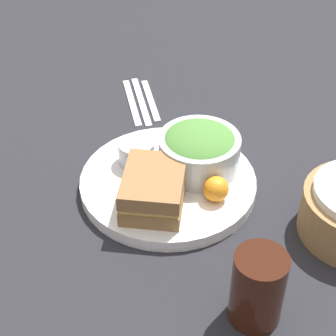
{
  "coord_description": "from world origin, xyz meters",
  "views": [
    {
      "loc": [
        0.64,
        0.14,
        0.58
      ],
      "look_at": [
        0.0,
        0.0,
        0.04
      ],
      "focal_mm": 60.0,
      "sensor_mm": 36.0,
      "label": 1
    }
  ],
  "objects_px": {
    "salad_bowl": "(199,149)",
    "drink_glass": "(258,288)",
    "sandwich": "(154,189)",
    "fork": "(132,102)",
    "plate": "(168,183)",
    "spoon": "(151,100)",
    "dressing_cup": "(136,153)",
    "knife": "(141,101)"
  },
  "relations": [
    {
      "from": "dressing_cup",
      "to": "fork",
      "type": "relative_size",
      "value": 0.35
    },
    {
      "from": "drink_glass",
      "to": "knife",
      "type": "bearing_deg",
      "value": -149.93
    },
    {
      "from": "plate",
      "to": "fork",
      "type": "bearing_deg",
      "value": -152.09
    },
    {
      "from": "dressing_cup",
      "to": "knife",
      "type": "xyz_separation_m",
      "value": [
        -0.2,
        -0.04,
        -0.04
      ]
    },
    {
      "from": "plate",
      "to": "fork",
      "type": "xyz_separation_m",
      "value": [
        -0.22,
        -0.12,
        -0.01
      ]
    },
    {
      "from": "plate",
      "to": "knife",
      "type": "distance_m",
      "value": 0.25
    },
    {
      "from": "dressing_cup",
      "to": "drink_glass",
      "type": "xyz_separation_m",
      "value": [
        0.24,
        0.21,
        0.01
      ]
    },
    {
      "from": "plate",
      "to": "knife",
      "type": "xyz_separation_m",
      "value": [
        -0.23,
        -0.1,
        -0.01
      ]
    },
    {
      "from": "salad_bowl",
      "to": "plate",
      "type": "bearing_deg",
      "value": -48.06
    },
    {
      "from": "salad_bowl",
      "to": "knife",
      "type": "distance_m",
      "value": 0.25
    },
    {
      "from": "sandwich",
      "to": "drink_glass",
      "type": "xyz_separation_m",
      "value": [
        0.15,
        0.16,
        0.01
      ]
    },
    {
      "from": "salad_bowl",
      "to": "spoon",
      "type": "relative_size",
      "value": 0.88
    },
    {
      "from": "fork",
      "to": "drink_glass",
      "type": "bearing_deg",
      "value": -171.76
    },
    {
      "from": "plate",
      "to": "spoon",
      "type": "distance_m",
      "value": 0.25
    },
    {
      "from": "sandwich",
      "to": "knife",
      "type": "height_order",
      "value": "sandwich"
    },
    {
      "from": "drink_glass",
      "to": "knife",
      "type": "relative_size",
      "value": 0.61
    },
    {
      "from": "dressing_cup",
      "to": "fork",
      "type": "xyz_separation_m",
      "value": [
        -0.2,
        -0.06,
        -0.04
      ]
    },
    {
      "from": "plate",
      "to": "knife",
      "type": "height_order",
      "value": "plate"
    },
    {
      "from": "drink_glass",
      "to": "spoon",
      "type": "xyz_separation_m",
      "value": [
        -0.45,
        -0.24,
        -0.05
      ]
    },
    {
      "from": "fork",
      "to": "spoon",
      "type": "relative_size",
      "value": 1.11
    },
    {
      "from": "salad_bowl",
      "to": "drink_glass",
      "type": "distance_m",
      "value": 0.27
    },
    {
      "from": "dressing_cup",
      "to": "plate",
      "type": "bearing_deg",
      "value": 63.7
    },
    {
      "from": "sandwich",
      "to": "drink_glass",
      "type": "relative_size",
      "value": 1.17
    },
    {
      "from": "plate",
      "to": "dressing_cup",
      "type": "xyz_separation_m",
      "value": [
        -0.03,
        -0.06,
        0.03
      ]
    },
    {
      "from": "drink_glass",
      "to": "fork",
      "type": "bearing_deg",
      "value": -147.92
    },
    {
      "from": "salad_bowl",
      "to": "spoon",
      "type": "distance_m",
      "value": 0.24
    },
    {
      "from": "plate",
      "to": "drink_glass",
      "type": "xyz_separation_m",
      "value": [
        0.21,
        0.15,
        0.04
      ]
    },
    {
      "from": "drink_glass",
      "to": "fork",
      "type": "distance_m",
      "value": 0.51
    },
    {
      "from": "plate",
      "to": "knife",
      "type": "bearing_deg",
      "value": -156.17
    },
    {
      "from": "salad_bowl",
      "to": "drink_glass",
      "type": "bearing_deg",
      "value": 24.43
    },
    {
      "from": "fork",
      "to": "spoon",
      "type": "bearing_deg",
      "value": -90.0
    },
    {
      "from": "salad_bowl",
      "to": "dressing_cup",
      "type": "height_order",
      "value": "salad_bowl"
    },
    {
      "from": "knife",
      "to": "fork",
      "type": "bearing_deg",
      "value": 90.0
    },
    {
      "from": "plate",
      "to": "spoon",
      "type": "relative_size",
      "value": 1.88
    },
    {
      "from": "salad_bowl",
      "to": "fork",
      "type": "bearing_deg",
      "value": -139.49
    },
    {
      "from": "sandwich",
      "to": "fork",
      "type": "height_order",
      "value": "sandwich"
    },
    {
      "from": "spoon",
      "to": "plate",
      "type": "bearing_deg",
      "value": 175.92
    },
    {
      "from": "plate",
      "to": "salad_bowl",
      "type": "xyz_separation_m",
      "value": [
        -0.04,
        0.04,
        0.05
      ]
    },
    {
      "from": "dressing_cup",
      "to": "spoon",
      "type": "bearing_deg",
      "value": -172.3
    },
    {
      "from": "knife",
      "to": "sandwich",
      "type": "bearing_deg",
      "value": 174.13
    },
    {
      "from": "plate",
      "to": "spoon",
      "type": "xyz_separation_m",
      "value": [
        -0.24,
        -0.09,
        -0.01
      ]
    },
    {
      "from": "spoon",
      "to": "salad_bowl",
      "type": "bearing_deg",
      "value": -171.66
    }
  ]
}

